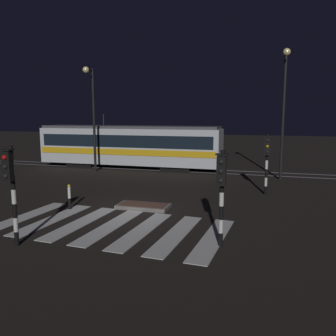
# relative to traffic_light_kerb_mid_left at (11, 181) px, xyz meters

# --- Properties ---
(ground_plane) EXTENTS (120.00, 120.00, 0.00)m
(ground_plane) POSITION_rel_traffic_light_kerb_mid_left_xyz_m (1.98, 4.74, -2.07)
(ground_plane) COLOR black
(rail_near) EXTENTS (80.00, 0.12, 0.03)m
(rail_near) POSITION_rel_traffic_light_kerb_mid_left_xyz_m (1.98, 15.58, -2.06)
(rail_near) COLOR #59595E
(rail_near) RESTS_ON ground
(rail_far) EXTENTS (80.00, 0.12, 0.03)m
(rail_far) POSITION_rel_traffic_light_kerb_mid_left_xyz_m (1.98, 17.02, -2.06)
(rail_far) COLOR #59595E
(rail_far) RESTS_ON ground
(crosswalk_zebra) EXTENTS (8.62, 4.81, 0.02)m
(crosswalk_zebra) POSITION_rel_traffic_light_kerb_mid_left_xyz_m (1.98, 2.64, -2.06)
(crosswalk_zebra) COLOR silver
(crosswalk_zebra) RESTS_ON ground
(traffic_island) EXTENTS (2.28, 1.11, 0.18)m
(traffic_island) POSITION_rel_traffic_light_kerb_mid_left_xyz_m (2.25, 5.39, -1.99)
(traffic_island) COLOR slate
(traffic_island) RESTS_ON ground
(traffic_light_kerb_mid_left) EXTENTS (0.36, 0.42, 3.14)m
(traffic_light_kerb_mid_left) POSITION_rel_traffic_light_kerb_mid_left_xyz_m (0.00, 0.00, 0.00)
(traffic_light_kerb_mid_left) COLOR black
(traffic_light_kerb_mid_left) RESTS_ON ground
(traffic_light_corner_far_right) EXTENTS (0.36, 0.42, 3.12)m
(traffic_light_corner_far_right) POSITION_rel_traffic_light_kerb_mid_left_xyz_m (7.35, 9.57, -0.02)
(traffic_light_corner_far_right) COLOR black
(traffic_light_corner_far_right) RESTS_ON ground
(traffic_light_corner_near_right) EXTENTS (0.36, 0.42, 3.01)m
(traffic_light_corner_near_right) POSITION_rel_traffic_light_kerb_mid_left_xyz_m (6.15, 1.77, -0.09)
(traffic_light_corner_near_right) COLOR black
(traffic_light_corner_near_right) RESTS_ON ground
(street_lamp_trackside_right) EXTENTS (0.44, 1.21, 7.91)m
(street_lamp_trackside_right) POSITION_rel_traffic_light_kerb_mid_left_xyz_m (8.17, 14.20, 2.88)
(street_lamp_trackside_right) COLOR black
(street_lamp_trackside_right) RESTS_ON ground
(street_lamp_trackside_left) EXTENTS (0.44, 1.21, 7.30)m
(street_lamp_trackside_left) POSITION_rel_traffic_light_kerb_mid_left_xyz_m (-4.65, 13.64, 2.54)
(street_lamp_trackside_left) COLOR black
(street_lamp_trackside_left) RESTS_ON ground
(tram) EXTENTS (14.36, 2.58, 4.15)m
(tram) POSITION_rel_traffic_light_kerb_mid_left_xyz_m (-2.99, 16.30, -0.33)
(tram) COLOR silver
(tram) RESTS_ON ground
(bollard_island_edge) EXTENTS (0.12, 0.12, 1.11)m
(bollard_island_edge) POSITION_rel_traffic_light_kerb_mid_left_xyz_m (-0.74, 4.28, -1.51)
(bollard_island_edge) COLOR black
(bollard_island_edge) RESTS_ON ground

